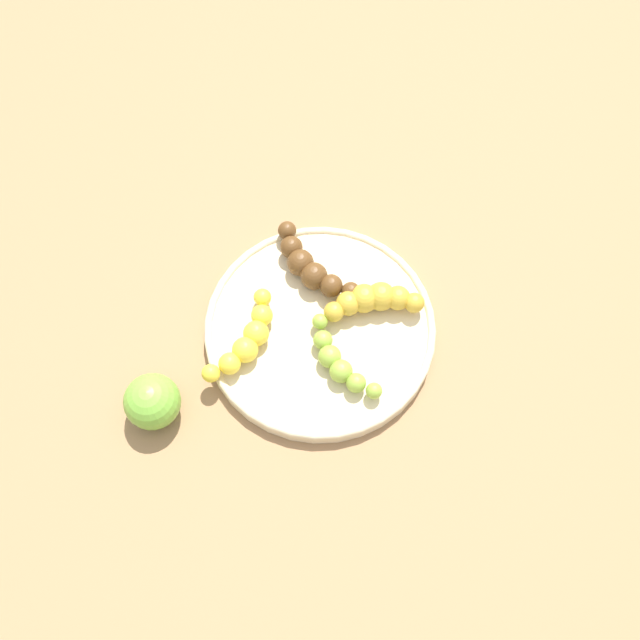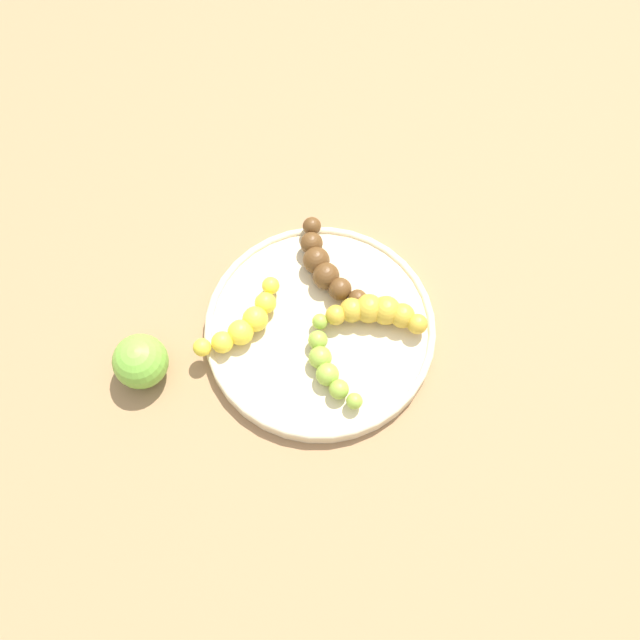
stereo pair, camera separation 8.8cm
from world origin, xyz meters
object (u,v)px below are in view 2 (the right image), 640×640
at_px(banana_green, 327,365).
at_px(banana_yellow, 245,323).
at_px(banana_spotted, 377,312).
at_px(apple_green, 141,361).
at_px(fruit_bowl, 320,328).
at_px(banana_overripe, 325,266).

bearing_deg(banana_green, banana_yellow, -49.57).
distance_m(banana_spotted, apple_green, 0.30).
height_order(fruit_bowl, apple_green, apple_green).
distance_m(banana_spotted, banana_overripe, 0.09).
height_order(fruit_bowl, banana_yellow, banana_yellow).
height_order(banana_overripe, banana_yellow, banana_overripe).
xyz_separation_m(fruit_bowl, banana_spotted, (0.06, -0.04, 0.03)).
relative_size(fruit_bowl, banana_spotted, 2.95).
height_order(fruit_bowl, banana_green, banana_green).
xyz_separation_m(fruit_bowl, banana_yellow, (-0.07, 0.06, 0.02)).
relative_size(banana_green, banana_yellow, 0.89).
xyz_separation_m(banana_spotted, banana_overripe, (-0.01, 0.09, -0.00)).
bearing_deg(banana_overripe, banana_yellow, 9.99).
relative_size(banana_spotted, banana_overripe, 0.69).
bearing_deg(banana_spotted, banana_green, 144.41).
bearing_deg(fruit_bowl, banana_green, -120.52).
distance_m(fruit_bowl, banana_overripe, 0.08).
bearing_deg(banana_overripe, apple_green, 1.54).
bearing_deg(banana_spotted, apple_green, 109.37).
height_order(fruit_bowl, banana_spotted, banana_spotted).
relative_size(banana_yellow, apple_green, 2.05).
xyz_separation_m(banana_green, banana_overripe, (0.08, 0.11, 0.00)).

